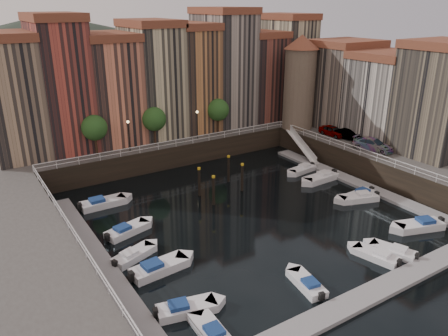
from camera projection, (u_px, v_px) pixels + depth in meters
ground at (244, 212)px, 46.92m from camera, size 200.00×200.00×0.00m
quay_far at (147, 139)px, 66.90m from camera, size 80.00×20.00×3.00m
quay_right at (423, 158)px, 58.85m from camera, size 20.00×36.00×3.00m
dock_left at (98, 259)px, 37.94m from camera, size 2.00×28.00×0.35m
dock_right at (355, 182)px, 54.19m from camera, size 2.00×28.00×0.35m
dock_near at (371, 294)px, 33.44m from camera, size 30.00×2.00×0.35m
mountains at (41, 49)px, 131.76m from camera, size 145.00×100.00×18.00m
far_terrace at (171, 77)px, 63.23m from camera, size 48.70×10.30×17.50m
right_terrace at (388, 92)px, 59.81m from camera, size 9.30×24.30×14.00m
corner_tower at (300, 81)px, 64.77m from camera, size 5.20×5.20×13.80m
promenade_trees at (159, 118)px, 58.27m from camera, size 21.20×3.20×5.20m
street_lamps at (164, 125)px, 57.89m from camera, size 10.36×0.36×4.18m
railings at (220, 166)px, 49.43m from camera, size 36.08×34.04×0.52m
gangway at (302, 145)px, 62.70m from camera, size 2.78×8.32×3.73m
mooring_pilings at (221, 180)px, 51.09m from camera, size 5.51×5.08×3.78m
boat_left_0 at (185, 309)px, 31.56m from camera, size 4.73×2.62×1.06m
boat_left_1 at (158, 268)px, 36.31m from camera, size 5.30×2.32×1.20m
boat_left_2 at (133, 255)px, 38.25m from camera, size 4.43×2.91×1.00m
boat_left_3 at (127, 230)px, 42.38m from camera, size 4.84×2.84×1.08m
boat_left_4 at (102, 203)px, 48.07m from camera, size 5.17×1.88×1.19m
boat_right_0 at (420, 225)px, 43.27m from camera, size 5.21×3.28×1.17m
boat_right_1 at (360, 195)px, 50.17m from camera, size 4.59×1.87×1.05m
boat_right_2 at (359, 198)px, 49.46m from camera, size 4.80×3.03×1.08m
boat_right_3 at (321, 178)px, 55.03m from camera, size 5.14×2.08×1.17m
boat_right_4 at (302, 169)px, 57.94m from camera, size 4.50×2.14×1.01m
boat_near_0 at (211, 331)px, 29.42m from camera, size 1.74×4.41×1.01m
boat_near_1 at (307, 284)px, 34.39m from camera, size 2.12×4.25×0.95m
boat_near_2 at (377, 256)px, 38.19m from camera, size 2.43×4.34×0.97m
boat_near_3 at (394, 251)px, 38.92m from camera, size 2.76×4.26×0.96m
car_a at (333, 131)px, 62.70m from camera, size 1.85×4.37×1.48m
car_b at (349, 135)px, 61.02m from camera, size 2.47×4.64×1.45m
car_c at (373, 145)px, 56.59m from camera, size 3.56×5.72×1.55m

